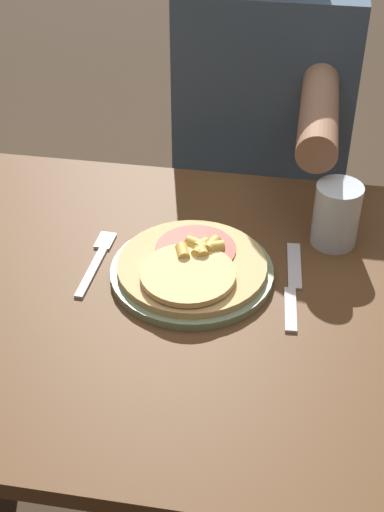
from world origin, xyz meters
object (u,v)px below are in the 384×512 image
Objects in this scene: plate at (192,272)px; dining_table at (194,352)px; pizza at (192,265)px; fork at (97,259)px; knife at (292,286)px; person_diner at (263,141)px; drinking_glass at (336,215)px.

dining_table is at bearing -77.16° from plate.
pizza reaches higher than plate.
fork is 0.80× the size of knife.
pizza reaches higher than fork.
dining_table is 0.20m from knife.
plate is at bearing -97.38° from person_diner.
plate is at bearing -4.81° from fork.
plate is at bearing 99.04° from pizza.
person_diner is (-0.09, 0.55, -0.04)m from knife.
drinking_glass reaches higher than pizza.
pizza is 2.17× the size of drinking_glass.
drinking_glass is (0.23, 0.14, 0.03)m from pizza.
pizza is (-0.01, 0.04, 0.15)m from dining_table.
drinking_glass reaches higher than plate.
plate is 1.09× the size of pizza.
plate is 1.20× the size of knife.
dining_table is 5.31× the size of knife.
drinking_glass is at bearing 30.47° from plate.
fork is 1.57× the size of drinking_glass.
plate is 0.16m from knife.
person_diner is (-0.15, 0.42, -0.10)m from drinking_glass.
knife is 1.97× the size of drinking_glass.
plate is at bearing 178.68° from knife.
person_diner is at bearing 84.26° from dining_table.
knife is at bearing 0.29° from pizza.
pizza is 0.16m from knife.
pizza reaches higher than dining_table.
person_diner reaches higher than drinking_glass.
pizza is 0.27m from drinking_glass.
knife is (0.16, 0.00, -0.02)m from pizza.
dining_table is 0.16m from pizza.
drinking_glass reaches higher than knife.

